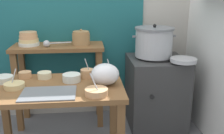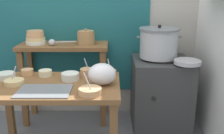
{
  "view_description": "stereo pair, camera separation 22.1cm",
  "coord_description": "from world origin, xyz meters",
  "px_view_note": "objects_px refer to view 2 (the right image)",
  "views": [
    {
      "loc": [
        0.15,
        -1.89,
        1.45
      ],
      "look_at": [
        0.36,
        0.22,
        0.82
      ],
      "focal_mm": 41.1,
      "sensor_mm": 36.0,
      "label": 1
    },
    {
      "loc": [
        0.37,
        -1.9,
        1.45
      ],
      "look_at": [
        0.36,
        0.22,
        0.82
      ],
      "focal_mm": 41.1,
      "sensor_mm": 36.0,
      "label": 2
    }
  ],
  "objects_px": {
    "clay_pot": "(87,38)",
    "wide_pan": "(189,62)",
    "ladle": "(54,42)",
    "stove_block": "(161,93)",
    "prep_bowl_0": "(91,91)",
    "prep_bowl_4": "(47,73)",
    "prep_bowl_5": "(71,76)",
    "prep_table": "(55,96)",
    "prep_bowl_1": "(15,82)",
    "prep_bowl_8": "(112,72)",
    "serving_tray": "(45,91)",
    "back_shelf_table": "(66,64)",
    "bowl_stack_enamel": "(37,38)",
    "prep_bowl_6": "(28,72)",
    "steamer_pot": "(160,43)",
    "prep_bowl_2": "(7,75)",
    "prep_bowl_7": "(88,72)",
    "plastic_bag": "(103,74)"
  },
  "relations": [
    {
      "from": "clay_pot",
      "to": "steamer_pot",
      "type": "bearing_deg",
      "value": -8.18
    },
    {
      "from": "prep_bowl_1",
      "to": "prep_bowl_4",
      "type": "bearing_deg",
      "value": 48.04
    },
    {
      "from": "prep_bowl_5",
      "to": "prep_bowl_7",
      "type": "height_order",
      "value": "prep_bowl_7"
    },
    {
      "from": "clay_pot",
      "to": "wide_pan",
      "type": "bearing_deg",
      "value": -20.03
    },
    {
      "from": "steamer_pot",
      "to": "prep_bowl_4",
      "type": "distance_m",
      "value": 1.18
    },
    {
      "from": "prep_bowl_4",
      "to": "prep_bowl_6",
      "type": "distance_m",
      "value": 0.17
    },
    {
      "from": "clay_pot",
      "to": "prep_bowl_8",
      "type": "height_order",
      "value": "clay_pot"
    },
    {
      "from": "steamer_pot",
      "to": "prep_bowl_5",
      "type": "xyz_separation_m",
      "value": [
        -0.84,
        -0.55,
        -0.18
      ]
    },
    {
      "from": "back_shelf_table",
      "to": "prep_bowl_7",
      "type": "distance_m",
      "value": 0.64
    },
    {
      "from": "stove_block",
      "to": "plastic_bag",
      "type": "relative_size",
      "value": 3.43
    },
    {
      "from": "prep_table",
      "to": "prep_bowl_1",
      "type": "xyz_separation_m",
      "value": [
        -0.31,
        -0.02,
        0.13
      ]
    },
    {
      "from": "prep_table",
      "to": "bowl_stack_enamel",
      "type": "distance_m",
      "value": 0.91
    },
    {
      "from": "prep_bowl_2",
      "to": "prep_bowl_5",
      "type": "distance_m",
      "value": 0.57
    },
    {
      "from": "back_shelf_table",
      "to": "wide_pan",
      "type": "bearing_deg",
      "value": -16.3
    },
    {
      "from": "clay_pot",
      "to": "bowl_stack_enamel",
      "type": "distance_m",
      "value": 0.55
    },
    {
      "from": "back_shelf_table",
      "to": "prep_bowl_0",
      "type": "height_order",
      "value": "back_shelf_table"
    },
    {
      "from": "prep_bowl_0",
      "to": "prep_bowl_8",
      "type": "bearing_deg",
      "value": 72.38
    },
    {
      "from": "prep_bowl_8",
      "to": "steamer_pot",
      "type": "bearing_deg",
      "value": 38.75
    },
    {
      "from": "prep_table",
      "to": "bowl_stack_enamel",
      "type": "relative_size",
      "value": 5.15
    },
    {
      "from": "prep_bowl_0",
      "to": "prep_bowl_2",
      "type": "xyz_separation_m",
      "value": [
        -0.76,
        0.36,
        0.0
      ]
    },
    {
      "from": "ladle",
      "to": "prep_bowl_4",
      "type": "height_order",
      "value": "ladle"
    },
    {
      "from": "clay_pot",
      "to": "prep_bowl_4",
      "type": "bearing_deg",
      "value": -119.72
    },
    {
      "from": "wide_pan",
      "to": "clay_pot",
      "type": "bearing_deg",
      "value": 159.97
    },
    {
      "from": "steamer_pot",
      "to": "prep_bowl_5",
      "type": "relative_size",
      "value": 3.05
    },
    {
      "from": "back_shelf_table",
      "to": "bowl_stack_enamel",
      "type": "xyz_separation_m",
      "value": [
        -0.3,
        0.01,
        0.29
      ]
    },
    {
      "from": "prep_bowl_6",
      "to": "prep_table",
      "type": "bearing_deg",
      "value": -39.71
    },
    {
      "from": "prep_bowl_0",
      "to": "prep_bowl_4",
      "type": "xyz_separation_m",
      "value": [
        -0.43,
        0.43,
        0.0
      ]
    },
    {
      "from": "wide_pan",
      "to": "prep_bowl_6",
      "type": "relative_size",
      "value": 2.37
    },
    {
      "from": "prep_table",
      "to": "prep_bowl_6",
      "type": "bearing_deg",
      "value": 140.29
    },
    {
      "from": "prep_bowl_1",
      "to": "prep_bowl_8",
      "type": "xyz_separation_m",
      "value": [
        0.78,
        0.26,
        0.0
      ]
    },
    {
      "from": "steamer_pot",
      "to": "prep_bowl_4",
      "type": "xyz_separation_m",
      "value": [
        -1.08,
        -0.44,
        -0.19
      ]
    },
    {
      "from": "serving_tray",
      "to": "prep_bowl_0",
      "type": "height_order",
      "value": "prep_bowl_0"
    },
    {
      "from": "plastic_bag",
      "to": "clay_pot",
      "type": "bearing_deg",
      "value": 104.54
    },
    {
      "from": "ladle",
      "to": "wide_pan",
      "type": "distance_m",
      "value": 1.38
    },
    {
      "from": "prep_bowl_1",
      "to": "prep_bowl_4",
      "type": "distance_m",
      "value": 0.3
    },
    {
      "from": "prep_bowl_1",
      "to": "prep_bowl_2",
      "type": "distance_m",
      "value": 0.2
    },
    {
      "from": "bowl_stack_enamel",
      "to": "prep_bowl_7",
      "type": "height_order",
      "value": "bowl_stack_enamel"
    },
    {
      "from": "stove_block",
      "to": "serving_tray",
      "type": "bearing_deg",
      "value": -142.54
    },
    {
      "from": "wide_pan",
      "to": "prep_bowl_7",
      "type": "height_order",
      "value": "prep_bowl_7"
    },
    {
      "from": "prep_table",
      "to": "clay_pot",
      "type": "bearing_deg",
      "value": 74.61
    },
    {
      "from": "steamer_pot",
      "to": "prep_bowl_1",
      "type": "height_order",
      "value": "steamer_pot"
    },
    {
      "from": "prep_bowl_1",
      "to": "prep_bowl_7",
      "type": "xyz_separation_m",
      "value": [
        0.57,
        0.22,
        0.01
      ]
    },
    {
      "from": "steamer_pot",
      "to": "prep_bowl_0",
      "type": "relative_size",
      "value": 2.67
    },
    {
      "from": "stove_block",
      "to": "prep_bowl_0",
      "type": "bearing_deg",
      "value": -128.95
    },
    {
      "from": "prep_table",
      "to": "stove_block",
      "type": "bearing_deg",
      "value": 31.69
    },
    {
      "from": "plastic_bag",
      "to": "prep_bowl_2",
      "type": "bearing_deg",
      "value": 170.34
    },
    {
      "from": "prep_table",
      "to": "prep_bowl_4",
      "type": "xyz_separation_m",
      "value": [
        -0.11,
        0.2,
        0.14
      ]
    },
    {
      "from": "prep_bowl_4",
      "to": "prep_bowl_5",
      "type": "xyz_separation_m",
      "value": [
        0.24,
        -0.11,
        0.0
      ]
    },
    {
      "from": "prep_bowl_4",
      "to": "plastic_bag",
      "type": "bearing_deg",
      "value": -22.42
    },
    {
      "from": "prep_bowl_4",
      "to": "prep_bowl_7",
      "type": "xyz_separation_m",
      "value": [
        0.37,
        -0.0,
        0.01
      ]
    }
  ]
}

